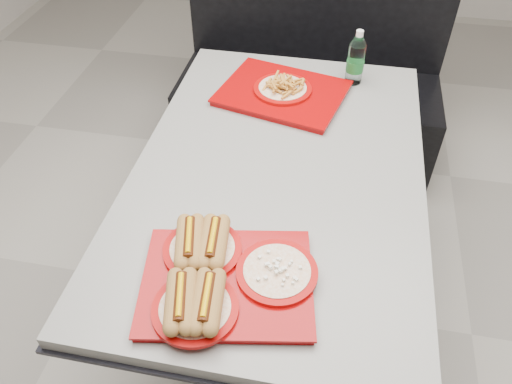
% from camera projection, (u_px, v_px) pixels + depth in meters
% --- Properties ---
extents(ground, '(6.00, 6.00, 0.00)m').
position_uv_depth(ground, '(273.00, 302.00, 2.09)').
color(ground, '#9C978C').
rests_on(ground, ground).
extents(diner_table, '(0.92, 1.42, 0.75)m').
position_uv_depth(diner_table, '(277.00, 204.00, 1.69)').
color(diner_table, black).
rests_on(diner_table, ground).
extents(booth_bench, '(1.30, 0.57, 1.35)m').
position_uv_depth(booth_bench, '(310.00, 82.00, 2.59)').
color(booth_bench, black).
rests_on(booth_bench, ground).
extents(tray_near, '(0.47, 0.40, 0.09)m').
position_uv_depth(tray_near, '(220.00, 276.00, 1.22)').
color(tray_near, '#920304').
rests_on(tray_near, diner_table).
extents(tray_far, '(0.51, 0.44, 0.09)m').
position_uv_depth(tray_far, '(283.00, 90.00, 1.85)').
color(tray_far, '#920304').
rests_on(tray_far, diner_table).
extents(water_bottle, '(0.07, 0.07, 0.21)m').
position_uv_depth(water_bottle, '(356.00, 60.00, 1.87)').
color(water_bottle, silver).
rests_on(water_bottle, diner_table).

